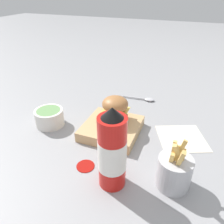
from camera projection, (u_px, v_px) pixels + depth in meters
ground_plane at (124, 135)px, 0.81m from camera, size 6.00×6.00×0.00m
serving_board at (112, 128)px, 0.81m from camera, size 0.20×0.20×0.04m
burger at (115, 109)px, 0.80m from camera, size 0.10×0.10×0.10m
ketchup_bottle at (112, 152)px, 0.56m from camera, size 0.08×0.08×0.24m
fries_basket at (174, 171)px, 0.58m from camera, size 0.09×0.09×0.15m
side_bowl at (50, 117)px, 0.85m from camera, size 0.11×0.11×0.06m
spoon at (144, 99)px, 1.05m from camera, size 0.04×0.19×0.01m
ketchup_puddle at (85, 166)px, 0.67m from camera, size 0.06×0.06×0.00m
parchment_square at (182, 138)px, 0.79m from camera, size 0.21×0.21×0.00m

